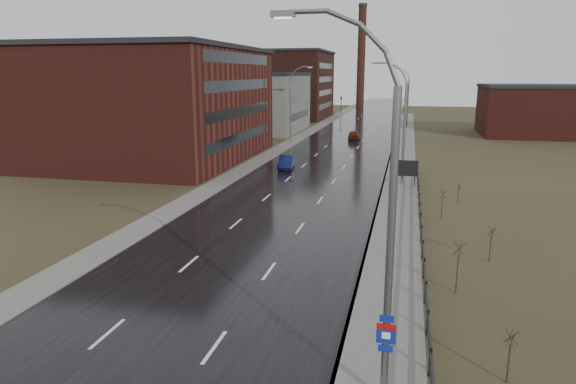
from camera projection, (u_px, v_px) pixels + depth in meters
The scene contains 24 objects.
road at pixel (342, 147), 73.36m from camera, with size 14.00×300.00×0.06m, color black.
sidewalk_right at pixel (399, 186), 47.72m from camera, with size 3.20×180.00×0.18m, color #595651.
curb_right at pixel (383, 185), 48.06m from camera, with size 0.16×180.00×0.18m, color slate.
sidewalk_left at pixel (286, 145), 75.18m from camera, with size 2.40×260.00×0.12m, color #595651.
warehouse_near at pixel (155, 103), 62.28m from camera, with size 22.44×28.56×13.50m.
warehouse_mid at pixel (257, 102), 93.25m from camera, with size 16.32×20.40×10.50m.
warehouse_far at pixel (272, 84), 122.25m from camera, with size 26.52×24.48×15.50m.
building_right at pixel (538, 110), 86.53m from camera, with size 18.36×16.32×8.50m.
smokestack at pixel (361, 56), 156.56m from camera, with size 2.70×2.70×30.70m.
streetlight_main at pixel (380, 222), 15.10m from camera, with size 3.91×0.29×12.11m.
streetlight_right_mid at pixel (402, 123), 47.40m from camera, with size 3.36×0.28×11.35m.
streetlight_left at pixel (293, 105), 75.66m from camera, with size 3.36×0.28×11.35m.
streetlight_right_far at pixel (407, 97), 98.61m from camera, with size 3.36×0.28×11.35m.
guardrail at pixel (422, 234), 31.38m from camera, with size 0.10×53.05×1.10m.
shrub_b at pixel (510, 355), 17.33m from camera, with size 0.48×0.50×2.00m.
shrub_c at pixel (458, 266), 24.47m from camera, with size 0.62×0.65×2.61m.
shrub_d at pixel (491, 243), 28.60m from camera, with size 0.49×0.52×2.06m.
shrub_e at pixel (442, 203), 37.22m from camera, with size 0.51×0.53×2.13m.
shrub_f at pixel (459, 193), 41.84m from camera, with size 0.38×0.40×1.58m.
billboard at pixel (406, 169), 47.37m from camera, with size 2.22×0.17×2.54m.
traffic_light_left at pixel (341, 96), 131.01m from camera, with size 0.58×2.73×5.30m.
traffic_light_right at pixel (405, 97), 127.46m from camera, with size 0.58×2.73×5.30m.
car_near at pixel (286, 163), 56.56m from camera, with size 1.53×4.39×1.45m, color #0C113D.
car_far at pixel (354, 135), 81.38m from camera, with size 1.75×4.34×1.48m, color #49180C.
Camera 1 is at (9.14, -12.75, 10.34)m, focal length 32.00 mm.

